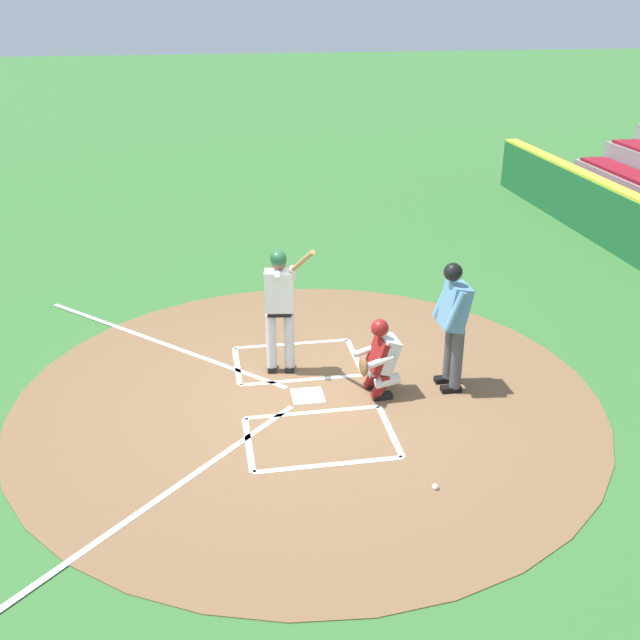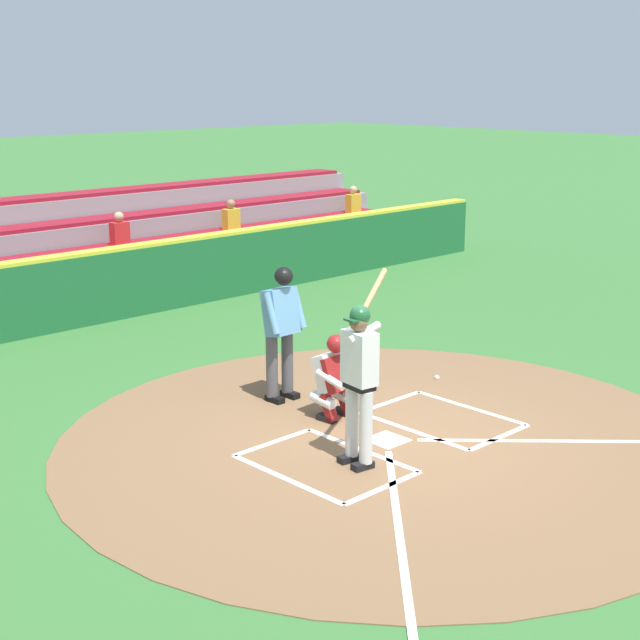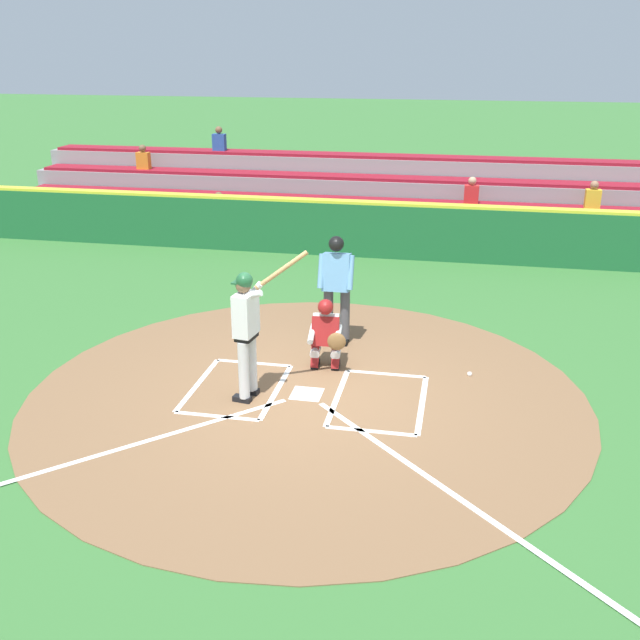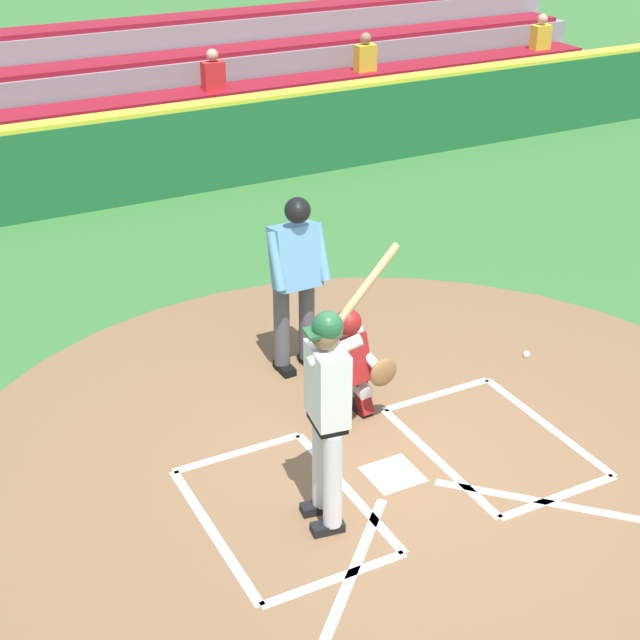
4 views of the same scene
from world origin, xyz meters
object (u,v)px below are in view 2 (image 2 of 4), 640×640
(batter, at_px, (359,373))
(plate_umpire, at_px, (281,324))
(catcher, at_px, (336,375))
(baseball, at_px, (437,377))

(batter, height_order, plate_umpire, batter)
(batter, relative_size, catcher, 1.88)
(batter, bearing_deg, baseball, -156.06)
(catcher, xyz_separation_m, plate_umpire, (0.03, -1.01, 0.49))
(catcher, distance_m, plate_umpire, 1.12)
(plate_umpire, bearing_deg, catcher, 91.44)
(batter, distance_m, catcher, 1.61)
(plate_umpire, relative_size, baseball, 25.20)
(catcher, distance_m, baseball, 2.27)
(plate_umpire, xyz_separation_m, baseball, (-2.22, 0.90, -1.04))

